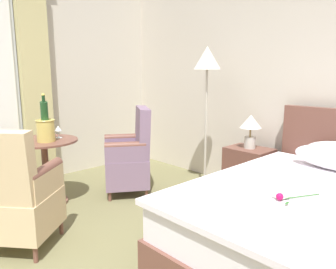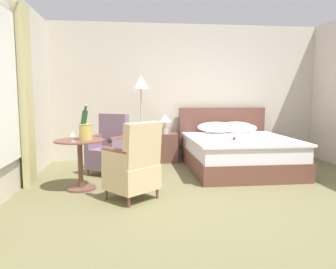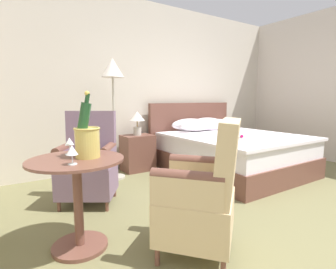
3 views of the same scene
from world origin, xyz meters
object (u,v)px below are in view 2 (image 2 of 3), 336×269
(nightstand, at_px, (165,148))
(bedside_lamp, at_px, (165,121))
(floor_lamp_brass, at_px, (141,91))
(armchair_facing_bed, at_px, (134,166))
(side_table_round, at_px, (80,159))
(bed, at_px, (237,151))
(armchair_by_window, at_px, (109,149))
(wine_glass_near_edge, at_px, (73,135))
(champagne_bucket, at_px, (85,129))
(wine_glass_near_bucket, at_px, (81,132))

(nightstand, distance_m, bedside_lamp, 0.54)
(floor_lamp_brass, height_order, armchair_facing_bed, floor_lamp_brass)
(nightstand, distance_m, floor_lamp_brass, 1.24)
(floor_lamp_brass, xyz_separation_m, side_table_round, (-0.92, -1.56, -0.98))
(bed, distance_m, nightstand, 1.46)
(nightstand, height_order, armchair_by_window, armchair_by_window)
(wine_glass_near_edge, bearing_deg, champagne_bucket, 47.46)
(wine_glass_near_bucket, bearing_deg, wine_glass_near_edge, -100.27)
(wine_glass_near_bucket, bearing_deg, armchair_facing_bed, -44.58)
(champagne_bucket, relative_size, armchair_by_window, 0.49)
(champagne_bucket, height_order, armchair_facing_bed, champagne_bucket)
(side_table_round, xyz_separation_m, wine_glass_near_edge, (-0.06, -0.17, 0.37))
(bed, relative_size, armchair_facing_bed, 2.09)
(bedside_lamp, bearing_deg, armchair_by_window, -139.75)
(floor_lamp_brass, xyz_separation_m, armchair_facing_bed, (-0.18, -2.13, -0.98))
(bed, relative_size, wine_glass_near_bucket, 15.40)
(nightstand, bearing_deg, bedside_lamp, 180.00)
(floor_lamp_brass, height_order, wine_glass_near_edge, floor_lamp_brass)
(floor_lamp_brass, xyz_separation_m, wine_glass_near_bucket, (-0.93, -1.39, -0.61))
(wine_glass_near_bucket, height_order, wine_glass_near_edge, wine_glass_near_bucket)
(wine_glass_near_edge, height_order, armchair_by_window, armchair_by_window)
(bed, height_order, nightstand, bed)
(bed, height_order, armchair_facing_bed, bed)
(wine_glass_near_edge, bearing_deg, armchair_facing_bed, -26.26)
(armchair_facing_bed, bearing_deg, nightstand, 74.51)
(wine_glass_near_bucket, bearing_deg, bedside_lamp, 48.77)
(bedside_lamp, height_order, armchair_by_window, armchair_by_window)
(side_table_round, bearing_deg, floor_lamp_brass, 59.36)
(floor_lamp_brass, height_order, champagne_bucket, floor_lamp_brass)
(bedside_lamp, relative_size, armchair_by_window, 0.37)
(wine_glass_near_bucket, xyz_separation_m, armchair_facing_bed, (0.75, -0.74, -0.37))
(floor_lamp_brass, distance_m, wine_glass_near_bucket, 1.78)
(wine_glass_near_edge, relative_size, armchair_by_window, 0.13)
(bedside_lamp, bearing_deg, bed, -33.05)
(floor_lamp_brass, height_order, side_table_round, floor_lamp_brass)
(floor_lamp_brass, distance_m, armchair_facing_bed, 2.35)
(wine_glass_near_edge, xyz_separation_m, armchair_by_window, (0.41, 1.04, -0.38))
(bedside_lamp, distance_m, side_table_round, 2.28)
(wine_glass_near_edge, xyz_separation_m, armchair_facing_bed, (0.81, -0.40, -0.37))
(floor_lamp_brass, relative_size, wine_glass_near_bucket, 12.45)
(nightstand, height_order, floor_lamp_brass, floor_lamp_brass)
(wine_glass_near_bucket, distance_m, wine_glass_near_edge, 0.34)
(floor_lamp_brass, xyz_separation_m, wine_glass_near_edge, (-0.99, -1.73, -0.61))
(side_table_round, xyz_separation_m, champagne_bucket, (0.08, -0.01, 0.42))
(bedside_lamp, relative_size, champagne_bucket, 0.76)
(bedside_lamp, distance_m, wine_glass_near_bucket, 2.12)
(wine_glass_near_edge, bearing_deg, side_table_round, 69.00)
(bedside_lamp, bearing_deg, nightstand, 0.00)
(bed, xyz_separation_m, side_table_round, (-2.61, -0.97, 0.10))
(wine_glass_near_bucket, bearing_deg, nightstand, 48.77)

